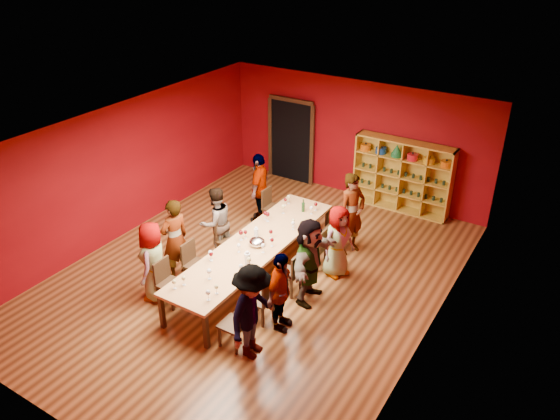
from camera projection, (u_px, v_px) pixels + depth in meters
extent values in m
cube|color=#5A3217|center=(256.00, 276.00, 11.05)|extent=(7.10, 9.10, 0.02)
cube|color=#6D050C|center=(355.00, 139.00, 13.72)|extent=(7.10, 0.02, 3.00)
cube|color=#6D050C|center=(55.00, 351.00, 6.97)|extent=(7.10, 0.02, 3.00)
cube|color=#6D050C|center=(122.00, 171.00, 11.98)|extent=(0.02, 9.10, 3.00)
cube|color=#6D050C|center=(435.00, 265.00, 8.71)|extent=(0.02, 9.10, 3.00)
cube|color=silver|center=(252.00, 135.00, 9.63)|extent=(7.10, 9.10, 0.02)
cube|color=tan|center=(255.00, 245.00, 10.71)|extent=(1.10, 4.50, 0.06)
cube|color=black|center=(162.00, 312.00, 9.49)|extent=(0.08, 0.08, 0.69)
cube|color=black|center=(290.00, 212.00, 12.74)|extent=(0.08, 0.08, 0.69)
cube|color=black|center=(206.00, 331.00, 9.03)|extent=(0.08, 0.08, 0.69)
cube|color=black|center=(327.00, 222.00, 12.28)|extent=(0.08, 0.08, 0.69)
cube|color=black|center=(292.00, 141.00, 14.70)|extent=(1.20, 0.14, 2.20)
cube|color=black|center=(291.00, 100.00, 14.10)|extent=(1.32, 0.06, 0.10)
cube|color=black|center=(270.00, 137.00, 14.95)|extent=(0.10, 0.06, 2.20)
cube|color=black|center=(312.00, 147.00, 14.34)|extent=(0.10, 0.06, 2.20)
cube|color=gold|center=(357.00, 166.00, 13.73)|extent=(0.04, 0.40, 1.80)
cube|color=gold|center=(451.00, 187.00, 12.63)|extent=(0.04, 0.40, 1.80)
cube|color=gold|center=(406.00, 142.00, 12.77)|extent=(2.40, 0.40, 0.04)
cube|color=gold|center=(398.00, 208.00, 13.59)|extent=(2.40, 0.40, 0.04)
cube|color=gold|center=(405.00, 173.00, 13.32)|extent=(2.40, 0.02, 1.80)
cube|color=gold|center=(400.00, 193.00, 13.39)|extent=(2.36, 0.38, 0.03)
cube|color=gold|center=(402.00, 176.00, 13.18)|extent=(2.36, 0.38, 0.03)
cube|color=gold|center=(404.00, 159.00, 12.97)|extent=(2.36, 0.38, 0.03)
cube|color=gold|center=(379.00, 171.00, 13.46)|extent=(0.03, 0.38, 1.76)
cube|color=gold|center=(402.00, 176.00, 13.18)|extent=(0.03, 0.38, 1.76)
cube|color=gold|center=(426.00, 182.00, 12.90)|extent=(0.03, 0.38, 1.76)
cylinder|color=#D0610C|center=(366.00, 147.00, 13.39)|extent=(0.26, 0.26, 0.15)
sphere|color=black|center=(366.00, 143.00, 13.35)|extent=(0.05, 0.05, 0.05)
cylinder|color=navy|center=(381.00, 150.00, 13.21)|extent=(0.26, 0.26, 0.15)
sphere|color=black|center=(381.00, 147.00, 13.16)|extent=(0.05, 0.05, 0.05)
cylinder|color=#1A6A3A|center=(396.00, 155.00, 13.04)|extent=(0.26, 0.26, 0.08)
cone|color=#1A6A3A|center=(397.00, 149.00, 12.96)|extent=(0.24, 0.24, 0.22)
cylinder|color=red|center=(413.00, 157.00, 12.83)|extent=(0.26, 0.26, 0.15)
sphere|color=black|center=(413.00, 153.00, 12.79)|extent=(0.05, 0.05, 0.05)
cylinder|color=gold|center=(429.00, 160.00, 12.65)|extent=(0.26, 0.26, 0.15)
sphere|color=black|center=(430.00, 157.00, 12.60)|extent=(0.05, 0.05, 0.05)
cylinder|color=#D0610C|center=(446.00, 164.00, 12.46)|extent=(0.26, 0.26, 0.15)
sphere|color=black|center=(447.00, 160.00, 12.41)|extent=(0.05, 0.05, 0.05)
cylinder|color=black|center=(362.00, 181.00, 13.84)|extent=(0.07, 0.07, 0.10)
cylinder|color=black|center=(369.00, 183.00, 13.75)|extent=(0.07, 0.07, 0.10)
cylinder|color=black|center=(376.00, 184.00, 13.66)|extent=(0.07, 0.07, 0.10)
cylinder|color=black|center=(383.00, 186.00, 13.58)|extent=(0.07, 0.07, 0.10)
cylinder|color=black|center=(390.00, 188.00, 13.49)|extent=(0.07, 0.07, 0.10)
cylinder|color=black|center=(397.00, 189.00, 13.40)|extent=(0.07, 0.07, 0.10)
cylinder|color=black|center=(404.00, 191.00, 13.32)|extent=(0.07, 0.07, 0.10)
cylinder|color=black|center=(411.00, 193.00, 13.23)|extent=(0.07, 0.07, 0.10)
cylinder|color=black|center=(419.00, 195.00, 13.15)|extent=(0.07, 0.07, 0.10)
cylinder|color=black|center=(426.00, 196.00, 13.06)|extent=(0.07, 0.07, 0.10)
cylinder|color=black|center=(434.00, 198.00, 12.97)|extent=(0.07, 0.07, 0.10)
cylinder|color=black|center=(441.00, 200.00, 12.89)|extent=(0.07, 0.07, 0.10)
cylinder|color=black|center=(363.00, 165.00, 13.62)|extent=(0.07, 0.07, 0.10)
cylinder|color=black|center=(370.00, 166.00, 13.54)|extent=(0.07, 0.07, 0.10)
cylinder|color=black|center=(377.00, 168.00, 13.45)|extent=(0.07, 0.07, 0.10)
cylinder|color=black|center=(384.00, 169.00, 13.37)|extent=(0.07, 0.07, 0.10)
cylinder|color=black|center=(391.00, 171.00, 13.28)|extent=(0.07, 0.07, 0.10)
cylinder|color=black|center=(399.00, 173.00, 13.19)|extent=(0.07, 0.07, 0.10)
cylinder|color=black|center=(406.00, 174.00, 13.11)|extent=(0.07, 0.07, 0.10)
cylinder|color=black|center=(413.00, 176.00, 13.02)|extent=(0.07, 0.07, 0.10)
cylinder|color=black|center=(421.00, 178.00, 12.93)|extent=(0.07, 0.07, 0.10)
cylinder|color=black|center=(428.00, 179.00, 12.85)|extent=(0.07, 0.07, 0.10)
cylinder|color=black|center=(436.00, 181.00, 12.76)|extent=(0.07, 0.07, 0.10)
cylinder|color=black|center=(444.00, 183.00, 12.68)|extent=(0.07, 0.07, 0.10)
cube|color=black|center=(171.00, 284.00, 10.07)|extent=(0.42, 0.42, 0.04)
cube|color=black|center=(162.00, 270.00, 10.04)|extent=(0.04, 0.40, 0.44)
cube|color=black|center=(159.00, 296.00, 10.12)|extent=(0.04, 0.04, 0.41)
cube|color=black|center=(172.00, 302.00, 9.97)|extent=(0.04, 0.04, 0.41)
cube|color=black|center=(171.00, 286.00, 10.38)|extent=(0.04, 0.04, 0.41)
cube|color=black|center=(185.00, 292.00, 10.22)|extent=(0.04, 0.04, 0.41)
imported|color=#5B88BB|center=(154.00, 261.00, 10.07)|extent=(0.68, 0.88, 1.59)
cube|color=black|center=(197.00, 265.00, 10.63)|extent=(0.42, 0.42, 0.04)
cube|color=black|center=(188.00, 252.00, 10.60)|extent=(0.04, 0.40, 0.44)
cube|color=black|center=(185.00, 276.00, 10.69)|extent=(0.04, 0.04, 0.41)
cube|color=black|center=(199.00, 281.00, 10.53)|extent=(0.04, 0.04, 0.41)
cube|color=black|center=(196.00, 268.00, 10.94)|extent=(0.04, 0.04, 0.41)
cube|color=black|center=(210.00, 273.00, 10.78)|extent=(0.04, 0.04, 0.41)
imported|color=#567FB2|center=(175.00, 239.00, 10.67)|extent=(0.59, 0.71, 1.70)
cube|color=black|center=(229.00, 241.00, 11.42)|extent=(0.42, 0.42, 0.04)
cube|color=black|center=(221.00, 228.00, 11.40)|extent=(0.04, 0.40, 0.44)
cube|color=black|center=(218.00, 251.00, 11.48)|extent=(0.04, 0.04, 0.41)
cube|color=black|center=(231.00, 256.00, 11.32)|extent=(0.04, 0.04, 0.41)
cube|color=black|center=(228.00, 244.00, 11.73)|extent=(0.04, 0.04, 0.41)
cube|color=black|center=(241.00, 248.00, 11.58)|extent=(0.04, 0.04, 0.41)
imported|color=#515156|center=(216.00, 222.00, 11.41)|extent=(0.65, 0.85, 1.56)
cube|color=black|center=(274.00, 208.00, 12.72)|extent=(0.42, 0.42, 0.04)
cube|color=black|center=(267.00, 197.00, 12.70)|extent=(0.04, 0.40, 0.44)
cube|color=black|center=(264.00, 217.00, 12.78)|extent=(0.04, 0.04, 0.41)
cube|color=black|center=(276.00, 221.00, 12.62)|extent=(0.04, 0.04, 0.41)
cube|color=black|center=(271.00, 212.00, 13.03)|extent=(0.04, 0.04, 0.41)
cube|color=black|center=(284.00, 215.00, 12.88)|extent=(0.04, 0.04, 0.41)
imported|color=#151E39|center=(260.00, 188.00, 12.70)|extent=(0.71, 1.09, 1.71)
cube|color=black|center=(233.00, 324.00, 9.06)|extent=(0.42, 0.42, 0.04)
cube|color=black|center=(242.00, 317.00, 8.86)|extent=(0.04, 0.40, 0.44)
cube|color=black|center=(220.00, 337.00, 9.12)|extent=(0.04, 0.04, 0.41)
cube|color=black|center=(236.00, 344.00, 8.96)|extent=(0.04, 0.04, 0.41)
cube|color=black|center=(232.00, 326.00, 9.37)|extent=(0.04, 0.04, 0.41)
cube|color=black|center=(248.00, 333.00, 9.22)|extent=(0.04, 0.04, 0.41)
imported|color=pink|center=(253.00, 312.00, 8.68)|extent=(0.52, 1.13, 1.70)
cube|color=black|center=(260.00, 299.00, 9.66)|extent=(0.42, 0.42, 0.04)
cube|color=black|center=(269.00, 292.00, 9.46)|extent=(0.04, 0.40, 0.44)
cube|color=black|center=(247.00, 311.00, 9.72)|extent=(0.04, 0.04, 0.41)
cube|color=black|center=(263.00, 318.00, 9.56)|extent=(0.04, 0.04, 0.41)
cube|color=black|center=(258.00, 301.00, 9.97)|extent=(0.04, 0.04, 0.41)
cube|color=black|center=(273.00, 308.00, 9.81)|extent=(0.04, 0.04, 0.41)
imported|color=#121932|center=(280.00, 292.00, 9.31)|extent=(0.52, 0.93, 1.51)
cube|color=black|center=(288.00, 273.00, 10.39)|extent=(0.42, 0.42, 0.04)
cube|color=black|center=(297.00, 265.00, 10.19)|extent=(0.04, 0.40, 0.44)
cube|color=black|center=(276.00, 284.00, 10.45)|extent=(0.04, 0.04, 0.41)
cube|color=black|center=(291.00, 290.00, 10.29)|extent=(0.04, 0.04, 0.41)
cube|color=black|center=(285.00, 275.00, 10.70)|extent=(0.04, 0.04, 0.41)
cube|color=black|center=(300.00, 281.00, 10.54)|extent=(0.04, 0.04, 0.41)
imported|color=#5477AC|center=(309.00, 261.00, 9.98)|extent=(0.60, 1.62, 1.71)
cube|color=black|center=(314.00, 248.00, 11.16)|extent=(0.42, 0.42, 0.04)
cube|color=black|center=(323.00, 241.00, 10.96)|extent=(0.04, 0.40, 0.44)
cube|color=black|center=(303.00, 259.00, 11.22)|extent=(0.04, 0.04, 0.41)
cube|color=black|center=(317.00, 264.00, 11.06)|extent=(0.04, 0.04, 0.41)
cube|color=black|center=(311.00, 251.00, 11.48)|extent=(0.04, 0.04, 0.41)
cube|color=black|center=(325.00, 256.00, 11.32)|extent=(0.04, 0.04, 0.41)
imported|color=#46464A|center=(338.00, 241.00, 10.77)|extent=(0.65, 0.84, 1.52)
cube|color=black|center=(335.00, 229.00, 11.86)|extent=(0.42, 0.42, 0.04)
cube|color=black|center=(343.00, 222.00, 11.65)|extent=(0.04, 0.40, 0.44)
cube|color=black|center=(324.00, 239.00, 11.91)|extent=(0.04, 0.04, 0.41)
cube|color=black|center=(338.00, 243.00, 11.75)|extent=(0.04, 0.04, 0.41)
cube|color=black|center=(331.00, 232.00, 12.17)|extent=(0.04, 0.04, 0.41)
cube|color=black|center=(345.00, 237.00, 12.01)|extent=(0.04, 0.04, 0.41)
imported|color=silver|center=(352.00, 214.00, 11.46)|extent=(0.70, 0.80, 1.82)
cylinder|color=white|center=(271.00, 238.00, 10.89)|extent=(0.06, 0.06, 0.01)
cylinder|color=white|center=(271.00, 236.00, 10.86)|extent=(0.01, 0.01, 0.11)
ellipsoid|color=#4B080C|center=(271.00, 232.00, 10.82)|extent=(0.08, 0.08, 0.09)
cylinder|color=white|center=(316.00, 210.00, 11.94)|extent=(0.06, 0.06, 0.01)
cylinder|color=white|center=(316.00, 208.00, 11.91)|extent=(0.01, 0.01, 0.11)
ellipsoid|color=#4B080C|center=(316.00, 204.00, 11.87)|extent=(0.08, 0.08, 0.09)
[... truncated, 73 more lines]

